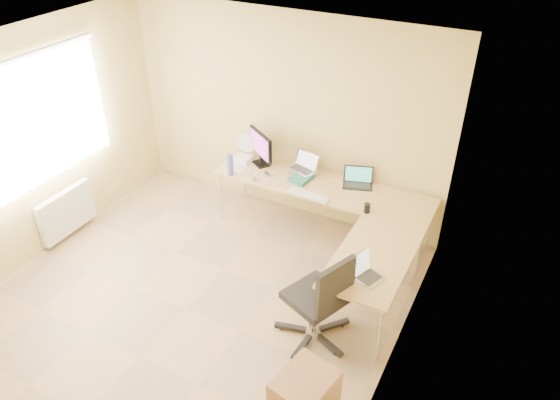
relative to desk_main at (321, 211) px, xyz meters
The scene contains 24 objects.
floor 2.02m from the desk_main, 111.40° to the right, with size 4.50×4.50×0.00m, color tan.
ceiling 2.99m from the desk_main, 111.40° to the right, with size 4.50×4.50×0.00m, color white.
wall_back 1.25m from the desk_main, 151.11° to the left, with size 4.50×4.50×0.00m, color #D5BF67.
wall_left 3.50m from the desk_main, 146.78° to the right, with size 4.50×4.50×0.00m, color #D5BF67.
wall_right 2.49m from the desk_main, 53.38° to the right, with size 4.50×4.50×0.00m, color #D5BF67.
desk_main is the anchor object (origin of this frame).
desk_return 1.40m from the desk_main, 45.73° to the right, with size 0.70×1.30×0.73m, color tan.
monitor 1.07m from the desk_main, behind, with size 0.52×0.17×0.44m, color black.
book_stack 0.48m from the desk_main, behind, with size 0.22×0.30×0.05m, color #296C65.
laptop_center 0.63m from the desk_main, 158.84° to the left, with size 0.34×0.26×0.22m, color silver.
laptop_black 0.63m from the desk_main, 25.76° to the left, with size 0.35×0.26×0.22m, color black.
keyboard 0.48m from the desk_main, 98.46° to the right, with size 0.49×0.14×0.02m, color silver.
mouse 0.50m from the desk_main, 66.51° to the right, with size 0.11×0.07×0.04m, color white.
mug 0.93m from the desk_main, 159.01° to the right, with size 0.09×0.09×0.09m, color beige.
cd_stack 0.78m from the desk_main, behind, with size 0.12×0.12×0.03m, color white.
water_bottle 1.24m from the desk_main, 165.18° to the right, with size 0.08×0.08×0.28m, color #4A66B3.
papers 1.19m from the desk_main, behind, with size 0.24×0.34×0.01m, color silver.
white_box 1.20m from the desk_main, behind, with size 0.21×0.15×0.08m, color white.
desk_fan 1.26m from the desk_main, 169.93° to the left, with size 0.25×0.25×0.32m, color white.
black_cup 0.84m from the desk_main, 24.31° to the right, with size 0.07×0.07×0.11m, color black.
laptop_return 1.73m from the desk_main, 51.71° to the right, with size 0.23×0.29×0.20m, color #B8B9C2.
office_chair 1.67m from the desk_main, 68.34° to the right, with size 0.64×0.64×1.06m, color black.
radiator 3.11m from the desk_main, 152.24° to the right, with size 0.09×0.80×0.55m, color white.
window 3.35m from the desk_main, 152.41° to the right, with size 0.10×1.80×1.40m, color white.
Camera 1 is at (2.73, -3.07, 3.97)m, focal length 33.59 mm.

